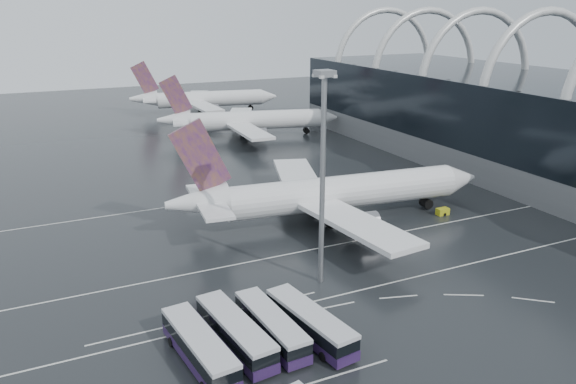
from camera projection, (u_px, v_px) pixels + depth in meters
name	position (u px, v px, depth m)	size (l,w,h in m)	color
ground	(380.00, 277.00, 75.72)	(420.00, 420.00, 0.00)	black
lane_marking_near	(389.00, 283.00, 74.00)	(120.00, 0.25, 0.01)	silver
lane_marking_mid	(336.00, 245.00, 86.02)	(120.00, 0.25, 0.01)	silver
lane_marking_far	(264.00, 193.00, 110.07)	(120.00, 0.25, 0.01)	silver
bus_bay_line_north	(209.00, 317.00, 65.98)	(28.00, 0.25, 0.01)	silver
airliner_main	(328.00, 194.00, 94.18)	(56.27, 49.07, 19.05)	white
airliner_gate_b	(247.00, 121.00, 156.92)	(50.36, 44.60, 17.65)	white
airliner_gate_c	(202.00, 100.00, 192.94)	(50.33, 45.77, 17.98)	white
bus_row_near_a	(199.00, 347.00, 56.89)	(4.50, 13.92, 3.37)	#25133B
bus_row_near_b	(235.00, 332.00, 59.55)	(4.59, 13.94, 3.37)	#25133B
bus_row_near_c	(271.00, 326.00, 60.94)	(3.70, 13.04, 3.17)	#25133B
bus_row_near_d	(310.00, 323.00, 61.36)	(4.90, 13.75, 3.31)	#25133B
floodlight_mast	(323.00, 154.00, 69.25)	(2.12, 2.12, 27.63)	gray
gse_cart_belly_a	(443.00, 211.00, 98.37)	(2.19, 1.29, 1.19)	#ACAD17
gse_cart_belly_c	(345.00, 214.00, 97.48)	(1.97, 1.17, 1.08)	#ACAD17
gse_cart_belly_d	(434.00, 191.00, 109.50)	(2.21, 1.31, 1.21)	slate
gse_cart_belly_e	(356.00, 194.00, 107.60)	(2.41, 1.42, 1.32)	#ACAD17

